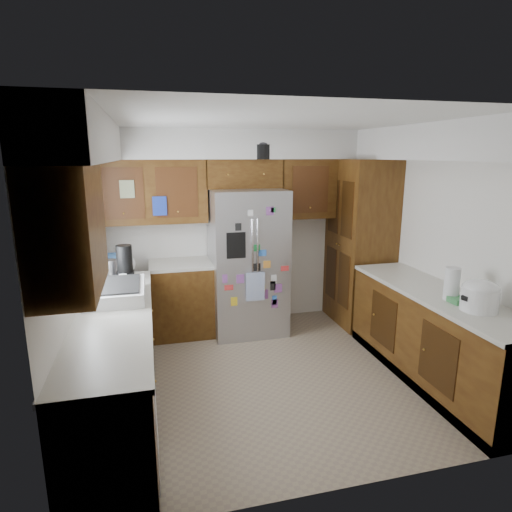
{
  "coord_description": "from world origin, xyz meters",
  "views": [
    {
      "loc": [
        -1.16,
        -3.83,
        2.2
      ],
      "look_at": [
        -0.11,
        0.35,
        1.18
      ],
      "focal_mm": 30.0,
      "sensor_mm": 36.0,
      "label": 1
    }
  ],
  "objects_px": {
    "pantry": "(360,243)",
    "fridge": "(248,262)",
    "rice_cooker": "(480,295)",
    "paper_towel": "(452,284)"
  },
  "relations": [
    {
      "from": "pantry",
      "to": "fridge",
      "type": "distance_m",
      "value": 1.51
    },
    {
      "from": "fridge",
      "to": "rice_cooker",
      "type": "relative_size",
      "value": 5.77
    },
    {
      "from": "pantry",
      "to": "fridge",
      "type": "bearing_deg",
      "value": 177.94
    },
    {
      "from": "fridge",
      "to": "paper_towel",
      "type": "relative_size",
      "value": 6.04
    },
    {
      "from": "fridge",
      "to": "rice_cooker",
      "type": "xyz_separation_m",
      "value": [
        1.5,
        -2.19,
        0.16
      ]
    },
    {
      "from": "pantry",
      "to": "rice_cooker",
      "type": "bearing_deg",
      "value": -90.01
    },
    {
      "from": "pantry",
      "to": "fridge",
      "type": "relative_size",
      "value": 1.19
    },
    {
      "from": "rice_cooker",
      "to": "paper_towel",
      "type": "xyz_separation_m",
      "value": [
        -0.04,
        0.3,
        0.01
      ]
    },
    {
      "from": "fridge",
      "to": "rice_cooker",
      "type": "height_order",
      "value": "fridge"
    },
    {
      "from": "pantry",
      "to": "rice_cooker",
      "type": "relative_size",
      "value": 6.89
    }
  ]
}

